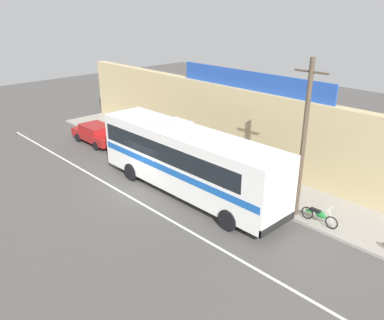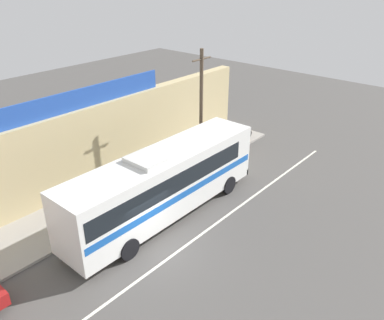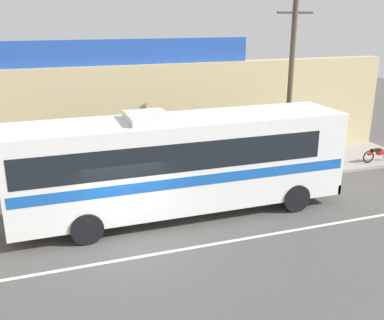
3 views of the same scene
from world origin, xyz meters
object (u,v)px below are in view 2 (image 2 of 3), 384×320
at_px(utility_pole, 201,109).
at_px(motorcycle_orange, 245,135).
at_px(intercity_bus, 163,181).
at_px(motorcycle_purple, 212,153).

distance_m(utility_pole, motorcycle_orange, 6.21).
xyz_separation_m(intercity_bus, motorcycle_orange, (10.70, 2.19, -1.50)).
height_order(motorcycle_purple, motorcycle_orange, same).
height_order(intercity_bus, motorcycle_orange, intercity_bus).
xyz_separation_m(motorcycle_purple, motorcycle_orange, (3.98, 0.07, 0.00)).
distance_m(intercity_bus, motorcycle_orange, 11.03).
xyz_separation_m(utility_pole, motorcycle_purple, (1.20, 0.00, -3.43)).
distance_m(utility_pole, motorcycle_purple, 3.63).
xyz_separation_m(intercity_bus, utility_pole, (5.53, 2.11, 1.93)).
height_order(utility_pole, motorcycle_orange, utility_pole).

